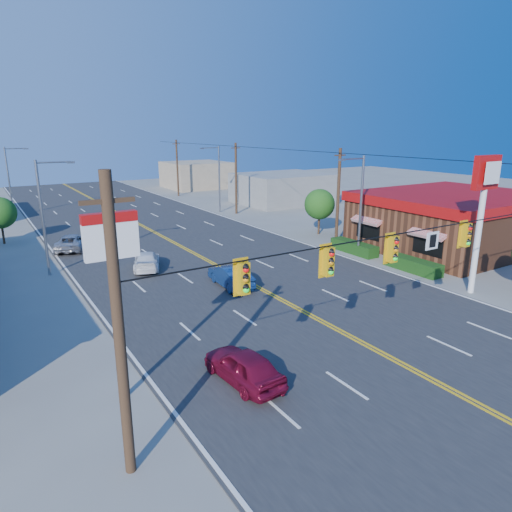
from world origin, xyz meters
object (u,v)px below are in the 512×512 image
car_magenta (244,367)px  car_white (147,261)px  signal_span (410,258)px  pizza_hut_sign (114,269)px  car_silver (72,243)px  car_blue (231,277)px  kfc (452,220)px  kfc_pylon (483,197)px

car_magenta → car_white: (1.87, 17.12, -0.06)m
signal_span → pizza_hut_sign: size_ratio=3.55×
signal_span → car_silver: size_ratio=5.08×
signal_span → car_magenta: signal_span is taller
car_white → signal_span: bearing=123.7°
pizza_hut_sign → car_white: bearing=68.0°
signal_span → car_silver: 29.75m
car_blue → car_silver: size_ratio=0.89×
pizza_hut_sign → car_white: 17.39m
pizza_hut_sign → kfc: bearing=14.5°
car_silver → car_magenta: bearing=114.9°
kfc_pylon → car_magenta: (-17.59, -1.56, -5.35)m
car_magenta → car_blue: bearing=-121.2°
kfc → kfc_pylon: size_ratio=1.92×
kfc_pylon → car_magenta: 18.45m
pizza_hut_sign → car_white: (6.27, 15.56, -4.55)m
signal_span → pizza_hut_sign: bearing=159.8°
signal_span → car_silver: bearing=106.0°
kfc_pylon → pizza_hut_sign: kfc_pylon is taller
car_white → car_silver: 9.42m
kfc_pylon → car_blue: (-12.38, 8.92, -5.34)m
kfc → car_silver: (-28.14, 16.30, -1.71)m
kfc → car_magenta: bearing=-160.2°
car_white → kfc: bearing=-176.6°
car_magenta → kfc: bearing=-164.9°
car_silver → car_white: bearing=133.1°
kfc → car_blue: bearing=177.5°
car_magenta → car_blue: car_blue is taller
pizza_hut_sign → car_blue: 13.87m
kfc_pylon → kfc: bearing=42.0°
kfc → pizza_hut_sign: 32.04m
car_magenta → car_white: size_ratio=0.94×
pizza_hut_sign → car_white: pizza_hut_sign is taller
kfc_pylon → car_magenta: size_ratio=2.08×
car_silver → kfc_pylon: bearing=149.6°
kfc → pizza_hut_sign: (-30.90, -8.00, 2.80)m
signal_span → car_magenta: bearing=159.4°
pizza_hut_sign → car_blue: (9.62, 8.92, -4.48)m
signal_span → kfc_pylon: (11.12, 4.00, 1.16)m
signal_span → car_white: size_ratio=5.56×
kfc_pylon → car_silver: size_ratio=1.77×
pizza_hut_sign → car_blue: bearing=42.8°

